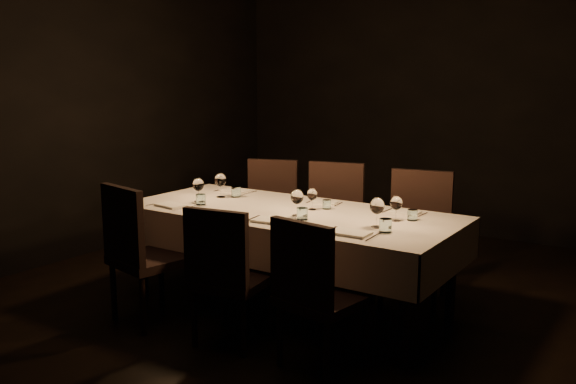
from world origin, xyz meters
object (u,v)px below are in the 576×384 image
Objects in this scene: chair_near_left at (140,249)px; chair_far_center at (332,218)px; dining_table at (288,220)px; chair_near_center at (225,270)px; chair_far_left at (269,209)px; chair_far_right at (417,230)px; chair_near_right at (314,288)px.

chair_near_left is 0.99× the size of chair_far_center.
chair_near_left is 1.70m from chair_far_center.
chair_near_center is at bearing -86.90° from dining_table.
chair_near_left is (-0.71, -0.82, -0.14)m from dining_table.
chair_far_center is (0.66, 1.57, 0.01)m from chair_near_left.
chair_near_center is 1.77m from chair_far_left.
chair_near_center is 0.92× the size of chair_far_right.
chair_far_center reaches higher than chair_near_right.
dining_table is 1.09m from chair_near_left.
chair_near_left is at bearing 11.67° from chair_near_right.
chair_near_right is at bearing -101.16° from chair_far_right.
chair_near_center is 0.65m from chair_near_right.
chair_far_left is (-0.78, 1.59, 0.03)m from chair_near_center.
chair_near_center is at bearing -83.54° from chair_far_left.
chair_far_left reaches higher than chair_near_right.
dining_table is at bearing -67.05° from chair_far_left.
chair_near_left is at bearing -125.58° from chair_far_center.
chair_far_center reaches higher than dining_table.
chair_far_center reaches higher than chair_near_left.
chair_far_left is 1.46m from chair_far_right.
chair_near_left is 1.02× the size of chair_far_left.
chair_near_right is at bearing -47.96° from dining_table.
chair_near_right is at bearing 173.91° from chair_near_center.
chair_far_right is at bearing -120.10° from chair_near_left.
chair_near_left is 1.08× the size of chair_near_center.
chair_far_right is at bearing 46.26° from dining_table.
chair_near_center is at bearing 11.51° from chair_near_right.
chair_near_left reaches higher than dining_table.
chair_far_right is at bearing -81.81° from chair_near_right.
chair_far_left is at bearing -38.27° from chair_near_right.
chair_near_left reaches higher than chair_far_left.
dining_table is at bearing -95.15° from chair_near_center.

